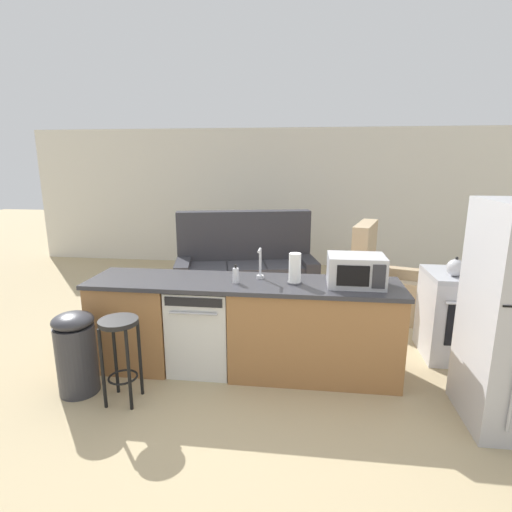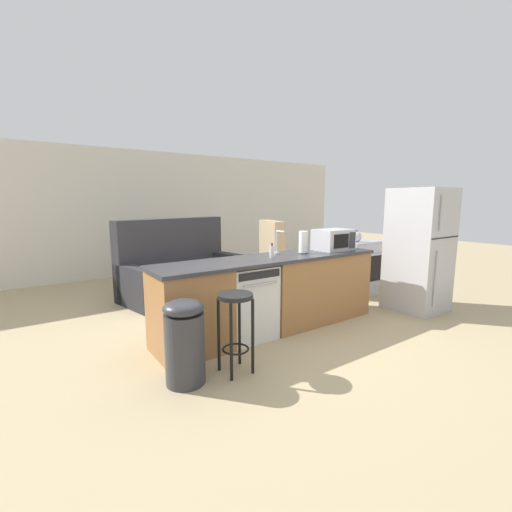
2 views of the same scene
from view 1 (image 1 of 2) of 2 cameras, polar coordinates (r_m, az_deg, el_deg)
The scene contains 14 objects.
ground_plane at distance 4.12m, azimuth -3.93°, elevation -15.59°, with size 24.00×24.00×0.00m, color tan.
wall_back at distance 7.78m, azimuth 4.01°, elevation 8.25°, with size 10.00×0.06×2.60m.
kitchen_counter at distance 3.90m, azimuth -0.51°, elevation -10.44°, with size 2.94×0.66×0.90m.
dishwasher at distance 3.99m, azimuth -7.61°, elevation -9.99°, with size 0.58×0.61×0.84m.
stove_range at distance 4.66m, azimuth 27.39°, elevation -7.50°, with size 0.76×0.68×0.90m.
microwave at distance 3.69m, azimuth 14.09°, elevation -2.02°, with size 0.50×0.37×0.28m.
sink_faucet at distance 3.79m, azimuth 0.58°, elevation -1.35°, with size 0.07×0.18×0.30m.
paper_towel_roll at distance 3.66m, azimuth 5.56°, elevation -1.83°, with size 0.14×0.14×0.28m.
soap_bottle at distance 3.68m, azimuth -2.92°, elevation -2.76°, with size 0.06×0.06×0.18m.
kettle at distance 4.34m, azimuth 26.65°, elevation -1.50°, with size 0.21×0.17×0.19m.
bar_stool at distance 3.55m, azimuth -18.85°, elevation -11.63°, with size 0.32×0.32×0.74m.
trash_bin at distance 3.89m, azimuth -24.31°, elevation -12.40°, with size 0.35×0.35×0.74m.
couch at distance 5.96m, azimuth -1.53°, elevation -2.19°, with size 2.15×1.32×1.27m.
armchair at distance 5.63m, azimuth 16.95°, elevation -4.19°, with size 1.01×1.05×1.20m.
Camera 1 is at (0.71, -3.54, 2.00)m, focal length 28.00 mm.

